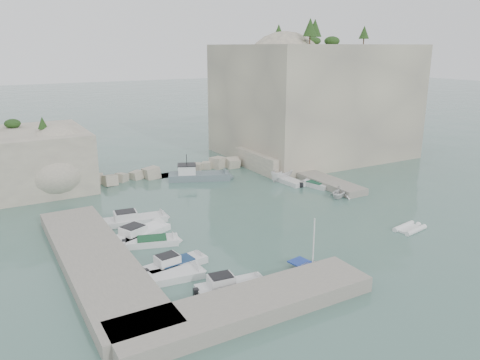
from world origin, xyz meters
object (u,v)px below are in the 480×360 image
motorboat_d (176,268)px  tender_east_a (339,198)px  rowboat (312,274)px  inflatable_dinghy (410,230)px  motorboat_a (136,223)px  tender_east_b (315,187)px  motorboat_f (231,290)px  motorboat_c (152,244)px  work_boat (199,179)px  tender_east_d (283,179)px  motorboat_e (175,278)px  motorboat_b (141,236)px  tender_east_c (288,183)px

motorboat_d → tender_east_a: tender_east_a is taller
rowboat → inflatable_dinghy: 13.75m
motorboat_a → tender_east_b: size_ratio=1.67×
motorboat_f → inflatable_dinghy: bearing=11.1°
motorboat_c → work_boat: (12.42, 16.81, 0.00)m
rowboat → tender_east_d: (13.18, 22.77, 0.00)m
tender_east_b → motorboat_e: bearing=104.4°
motorboat_e → tender_east_d: (22.59, 18.24, 0.00)m
motorboat_e → rowboat: (9.41, -4.53, 0.00)m
motorboat_f → tender_east_b: size_ratio=1.37×
tender_east_a → motorboat_f: bearing=98.2°
rowboat → inflatable_dinghy: rowboat is taller
motorboat_a → motorboat_d: (-0.26, -11.11, 0.00)m
motorboat_b → tender_east_a: (23.44, -0.33, 0.00)m
tender_east_d → motorboat_f: bearing=122.5°
motorboat_f → work_boat: size_ratio=0.64×
motorboat_d → motorboat_f: size_ratio=0.99×
motorboat_d → inflatable_dinghy: 22.49m
work_boat → tender_east_a: bearing=-31.3°
motorboat_c → work_boat: 20.91m
motorboat_c → rowboat: 14.36m
motorboat_f → tender_east_c: motorboat_f is taller
motorboat_e → rowboat: rowboat is taller
motorboat_a → tender_east_d: tender_east_d is taller
rowboat → motorboat_f: bearing=71.5°
rowboat → tender_east_d: 26.31m
motorboat_e → motorboat_f: (2.84, -3.58, 0.00)m
motorboat_d → tender_east_c: bearing=27.2°
motorboat_a → tender_east_b: bearing=9.6°
rowboat → motorboat_e: bearing=54.1°
motorboat_a → work_boat: bearing=49.9°
motorboat_c → motorboat_a: bearing=103.7°
motorboat_a → motorboat_f: 16.40m
motorboat_a → motorboat_b: (-0.67, -3.63, 0.00)m
tender_east_b → motorboat_a: bearing=77.1°
motorboat_b → tender_east_b: (23.73, 4.43, 0.00)m
tender_east_a → work_boat: work_boat is taller
tender_east_c → tender_east_d: tender_east_d is taller
motorboat_e → tender_east_a: size_ratio=1.50×
tender_east_c → motorboat_e: bearing=122.1°
motorboat_c → rowboat: bearing=-35.2°
rowboat → tender_east_b: (14.69, 18.05, 0.00)m
motorboat_a → rowboat: 19.18m
tender_east_b → work_boat: 14.98m
tender_east_a → tender_east_c: bearing=-11.0°
motorboat_b → motorboat_d: bearing=-110.6°
rowboat → inflatable_dinghy: (13.54, 2.42, 0.00)m
rowboat → tender_east_c: bearing=-41.6°
tender_east_a → tender_east_c: size_ratio=0.60×
tender_east_c → motorboat_d: bearing=120.3°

